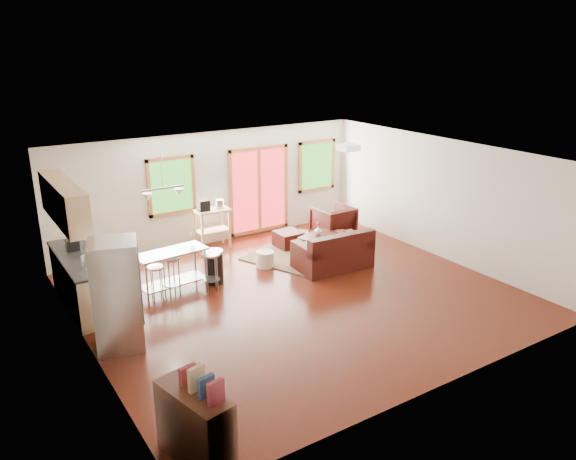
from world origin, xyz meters
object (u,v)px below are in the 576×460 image
armchair (333,221)px  refrigerator (118,295)px  coffee_table (319,237)px  island (172,264)px  ottoman (288,239)px  rug (306,251)px  loveseat (334,253)px  kitchen_cart (211,215)px

armchair → refrigerator: refrigerator is taller
coffee_table → island: (-3.62, -0.34, 0.25)m
ottoman → refrigerator: bearing=-152.8°
rug → loveseat: loveseat is taller
loveseat → island: island is taller
island → rug: bearing=7.9°
loveseat → kitchen_cart: bearing=126.5°
rug → refrigerator: bearing=-158.3°
ottoman → rug: bearing=-70.0°
loveseat → coffee_table: 1.05m
rug → armchair: size_ratio=2.85×
ottoman → island: (-3.16, -0.92, 0.39)m
loveseat → ottoman: bearing=97.1°
refrigerator → island: 2.02m
rug → loveseat: 1.16m
loveseat → kitchen_cart: (-1.61, 2.45, 0.47)m
loveseat → coffee_table: (0.35, 0.99, 0.00)m
island → armchair: bearing=11.3°
refrigerator → rug: bearing=38.7°
armchair → kitchen_cart: (-2.74, 0.92, 0.36)m
rug → coffee_table: coffee_table is taller
armchair → rug: bearing=20.1°
refrigerator → kitchen_cart: (3.06, 3.21, -0.07)m
coffee_table → rug: bearing=156.6°
coffee_table → kitchen_cart: bearing=143.4°
loveseat → rug: bearing=90.1°
rug → island: size_ratio=1.82×
armchair → refrigerator: bearing=20.4°
rug → armchair: bearing=21.3°
rug → refrigerator: refrigerator is taller
ottoman → kitchen_cart: bearing=150.0°
coffee_table → island: 3.65m
rug → refrigerator: (-4.74, -1.88, 0.86)m
ottoman → armchair: bearing=-2.2°
refrigerator → island: refrigerator is taller
island → kitchen_cart: kitchen_cart is taller
loveseat → ottoman: loveseat is taller
loveseat → refrigerator: bearing=-167.6°
refrigerator → kitchen_cart: bearing=63.4°
kitchen_cart → ottoman: bearing=-30.0°
ottoman → kitchen_cart: 1.84m
coffee_table → refrigerator: bearing=-160.7°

